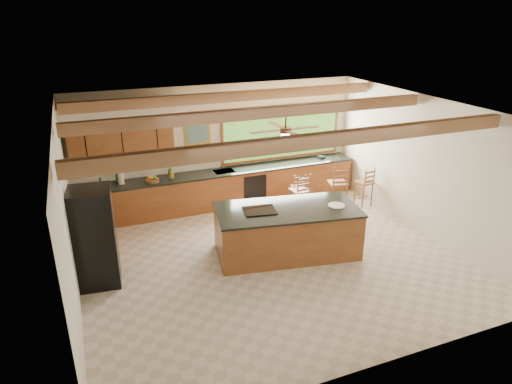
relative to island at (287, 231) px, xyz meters
name	(u,v)px	position (x,y,z in m)	size (l,w,h in m)	color
ground	(271,259)	(-0.40, -0.12, -0.50)	(7.20, 7.20, 0.00)	beige
room_shell	(251,145)	(-0.57, 0.53, 1.72)	(7.27, 6.54, 3.02)	beige
counter_run	(197,198)	(-1.22, 2.40, -0.03)	(7.12, 3.10, 1.24)	brown
island	(287,231)	(0.00, 0.00, 0.00)	(3.02, 1.80, 1.01)	brown
refrigerator	(95,238)	(-3.62, 0.28, 0.42)	(0.78, 0.76, 1.83)	black
bar_stool_a	(299,188)	(1.22, 1.87, 0.06)	(0.41, 0.41, 0.94)	brown
bar_stool_b	(301,192)	(1.04, 1.42, 0.16)	(0.42, 0.42, 1.12)	brown
bar_stool_c	(366,183)	(2.85, 1.42, 0.12)	(0.42, 0.42, 1.04)	brown
bar_stool_d	(339,184)	(2.07, 1.41, 0.21)	(0.52, 0.52, 1.19)	brown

